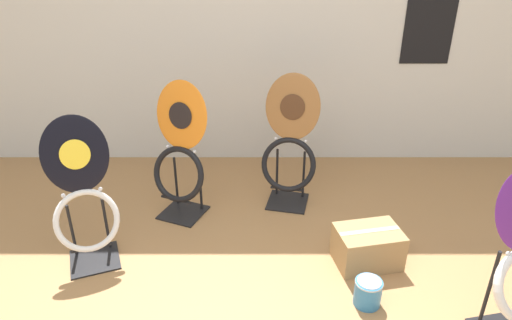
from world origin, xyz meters
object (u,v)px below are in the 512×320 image
at_px(toilet_seat_display_jazz_black, 85,201).
at_px(paint_can, 369,292).
at_px(storage_box, 368,247).
at_px(toilet_seat_display_orange_sun, 181,155).
at_px(toilet_seat_display_woodgrain, 291,147).

height_order(toilet_seat_display_jazz_black, paint_can, toilet_seat_display_jazz_black).
height_order(toilet_seat_display_jazz_black, storage_box, toilet_seat_display_jazz_black).
xyz_separation_m(toilet_seat_display_jazz_black, paint_can, (1.56, -0.38, -0.32)).
relative_size(toilet_seat_display_orange_sun, toilet_seat_display_woodgrain, 1.00).
xyz_separation_m(paint_can, storage_box, (0.07, 0.34, 0.03)).
relative_size(toilet_seat_display_jazz_black, toilet_seat_display_orange_sun, 0.94).
bearing_deg(paint_can, storage_box, 78.48).
xyz_separation_m(toilet_seat_display_jazz_black, toilet_seat_display_woodgrain, (1.21, 0.65, 0.03)).
xyz_separation_m(toilet_seat_display_orange_sun, storage_box, (1.16, -0.55, -0.34)).
distance_m(toilet_seat_display_orange_sun, storage_box, 1.32).
bearing_deg(storage_box, toilet_seat_display_jazz_black, 178.55).
relative_size(toilet_seat_display_jazz_black, paint_can, 5.76).
height_order(toilet_seat_display_woodgrain, storage_box, toilet_seat_display_woodgrain).
xyz_separation_m(toilet_seat_display_woodgrain, storage_box, (0.42, -0.70, -0.32)).
bearing_deg(toilet_seat_display_woodgrain, storage_box, -58.89).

